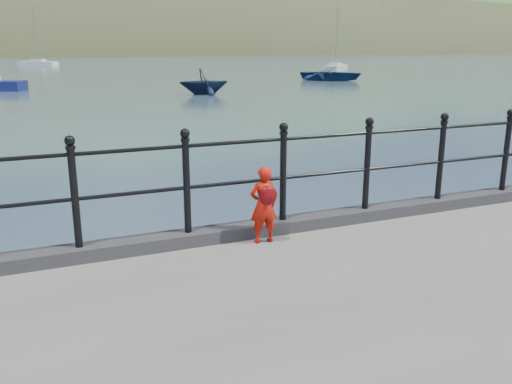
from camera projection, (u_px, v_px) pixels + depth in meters
name	position (u px, v px, depth m)	size (l,w,h in m)	color
ground	(234.00, 308.00, 6.87)	(600.00, 600.00, 0.00)	#2D4251
kerb	(237.00, 231.00, 6.46)	(60.00, 0.30, 0.15)	#28282B
railing	(237.00, 170.00, 6.26)	(18.11, 0.11, 1.20)	black
far_shore	(125.00, 105.00, 239.97)	(830.00, 200.00, 156.00)	#333A21
child	(264.00, 204.00, 6.19)	(0.33, 0.30, 0.90)	red
launch_blue	(331.00, 74.00, 50.59)	(4.10, 5.74, 1.19)	navy
launch_navy	(204.00, 82.00, 36.20)	(2.81, 3.26, 1.72)	#0D1932
sailboat_deep	(38.00, 64.00, 86.65)	(6.21, 5.43, 9.40)	white
sailboat_far	(336.00, 68.00, 70.53)	(5.97, 6.11, 9.54)	silver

